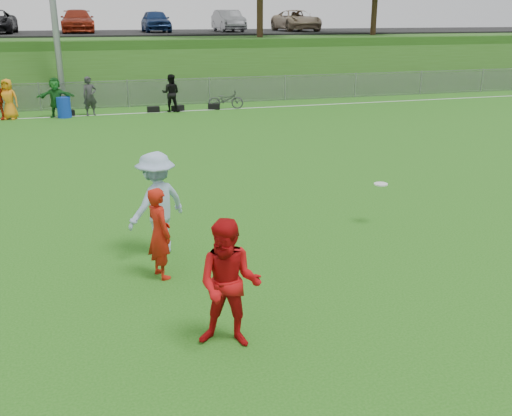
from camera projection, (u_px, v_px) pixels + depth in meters
name	position (u px, v px, depth m)	size (l,w,h in m)	color
ground	(228.00, 286.00, 9.42)	(120.00, 120.00, 0.00)	#1F5E13
sideline_far	(132.00, 113.00, 25.74)	(60.00, 0.10, 0.01)	white
fence	(128.00, 93.00, 27.35)	(58.00, 0.06, 1.30)	gray
berm	(113.00, 59.00, 37.05)	(120.00, 18.00, 3.00)	#2B5417
parking_lot	(110.00, 33.00, 38.37)	(120.00, 12.00, 0.10)	black
car_row	(91.00, 21.00, 36.90)	(32.04, 5.18, 1.44)	silver
spectator_row	(68.00, 97.00, 24.74)	(8.36, 0.88, 1.69)	#A9250B
gear_bags	(155.00, 109.00, 26.07)	(7.17, 0.45, 0.26)	black
player_red_left	(159.00, 233.00, 9.53)	(0.58, 0.38, 1.58)	#B6190C
player_red_center	(229.00, 284.00, 7.49)	(0.87, 0.68, 1.80)	#BA0C0F
player_blue	(157.00, 204.00, 10.45)	(1.25, 0.72, 1.93)	#9DB7DA
frisbee	(381.00, 184.00, 11.96)	(0.29, 0.29, 0.03)	silver
recycling_bin	(64.00, 107.00, 24.62)	(0.58, 0.58, 0.88)	#1037B7
bicycle	(226.00, 100.00, 26.88)	(0.57, 1.64, 0.86)	#2F2E31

